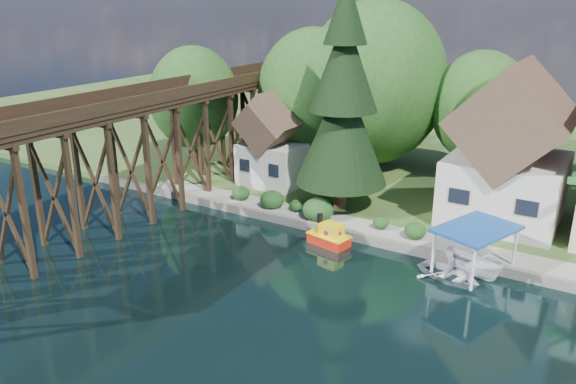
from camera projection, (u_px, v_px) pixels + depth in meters
The scene contains 13 objects.
ground at pixel (304, 295), 30.65m from camera, with size 140.00×140.00×0.00m, color black.
bank at pixel (467, 151), 57.97m from camera, with size 140.00×52.00×0.50m, color #345220.
seawall at pixel (423, 252), 35.03m from camera, with size 60.00×0.40×0.62m, color slate.
promenade at pixel (461, 248), 35.02m from camera, with size 50.00×2.60×0.06m, color gray.
trestle_bridge at pixel (149, 142), 40.90m from camera, with size 4.12×44.18×9.30m.
house_left at pixel (509, 155), 38.41m from camera, with size 7.64×8.64×11.02m.
shed at pixel (276, 144), 46.47m from camera, with size 5.09×5.40×7.85m.
bg_trees at pixel (447, 104), 44.88m from camera, with size 49.90×13.30×10.57m.
shrubs at pixel (312, 207), 39.96m from camera, with size 15.76×2.47×1.70m.
conifer at pixel (343, 102), 39.27m from camera, with size 6.65×6.65×16.37m.
tugboat at pixel (329, 236), 36.65m from camera, with size 2.97×2.00×1.98m.
boat_white_a at pixel (450, 273), 32.22m from camera, with size 2.73×3.82×0.79m, color white.
boat_canopy at pixel (474, 255), 32.38m from camera, with size 4.65×5.52×3.02m.
Camera 1 is at (13.34, -23.56, 15.44)m, focal length 35.00 mm.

